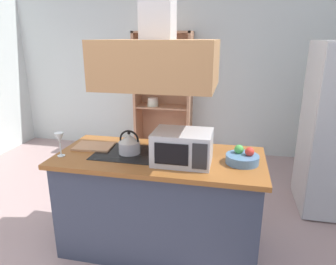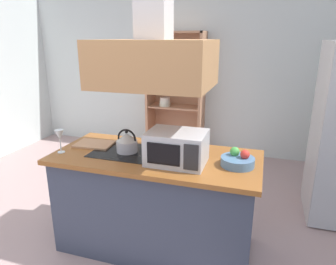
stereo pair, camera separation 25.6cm
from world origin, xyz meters
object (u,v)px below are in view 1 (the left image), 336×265
at_px(cutting_board, 94,146).
at_px(fruit_bowl, 242,158).
at_px(dish_cabinet, 164,101).
at_px(microwave, 182,147).
at_px(kettle, 129,144).
at_px(wine_glass_on_counter, 60,139).

distance_m(cutting_board, fruit_bowl, 1.33).
bearing_deg(dish_cabinet, microwave, -73.62).
relative_size(cutting_board, microwave, 0.74).
distance_m(kettle, cutting_board, 0.38).
xyz_separation_m(kettle, wine_glass_on_counter, (-0.55, -0.19, 0.06)).
height_order(cutting_board, microwave, microwave).
height_order(dish_cabinet, microwave, dish_cabinet).
distance_m(cutting_board, microwave, 0.88).
distance_m(cutting_board, wine_glass_on_counter, 0.34).
xyz_separation_m(dish_cabinet, fruit_bowl, (1.22, -2.46, 0.07)).
relative_size(kettle, cutting_board, 0.61).
bearing_deg(kettle, microwave, -12.06).
relative_size(dish_cabinet, fruit_bowl, 7.46).
xyz_separation_m(cutting_board, fruit_bowl, (1.32, -0.08, 0.04)).
xyz_separation_m(dish_cabinet, microwave, (0.75, -2.55, 0.16)).
bearing_deg(dish_cabinet, cutting_board, -92.43).
bearing_deg(cutting_board, fruit_bowl, -3.61).
height_order(kettle, fruit_bowl, kettle).
bearing_deg(microwave, wine_glass_on_counter, -175.34).
bearing_deg(kettle, wine_glass_on_counter, -161.10).
distance_m(dish_cabinet, wine_glass_on_counter, 2.66).
distance_m(dish_cabinet, fruit_bowl, 2.75).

